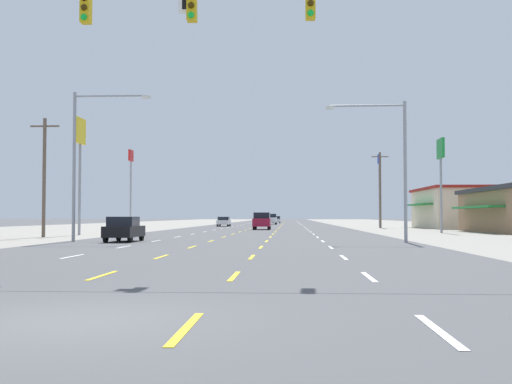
{
  "coord_description": "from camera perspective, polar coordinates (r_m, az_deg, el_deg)",
  "views": [
    {
      "loc": [
        3.21,
        -9.2,
        1.58
      ],
      "look_at": [
        0.15,
        46.53,
        3.75
      ],
      "focal_mm": 43.42,
      "sensor_mm": 36.0,
      "label": 1
    }
  ],
  "objects": [
    {
      "name": "streetlight_right_row_0",
      "position": [
        38.22,
        12.7,
        3.09
      ],
      "size": [
        4.86,
        0.26,
        8.52
      ],
      "color": "gray",
      "rests_on": "ground"
    },
    {
      "name": "hatchback_center_turn_far",
      "position": [
        136.98,
        1.9,
        -2.56
      ],
      "size": [
        1.72,
        3.9,
        1.54
      ],
      "color": "silver",
      "rests_on": "ground"
    },
    {
      "name": "suv_center_turn_near",
      "position": [
        72.07,
        0.55,
        -2.66
      ],
      "size": [
        1.98,
        4.9,
        1.98
      ],
      "color": "maroon",
      "rests_on": "ground"
    },
    {
      "name": "utility_pole_right_row_1",
      "position": [
        83.16,
        11.38,
        0.32
      ],
      "size": [
        2.2,
        0.26,
        10.01
      ],
      "color": "brown",
      "rests_on": "ground"
    },
    {
      "name": "signal_span_wire",
      "position": [
        19.61,
        -7.58,
        9.94
      ],
      "size": [
        27.14,
        0.53,
        9.73
      ],
      "color": "brown",
      "rests_on": "ground"
    },
    {
      "name": "utility_pole_left_row_0",
      "position": [
        49.01,
        -18.94,
        1.5
      ],
      "size": [
        2.2,
        0.26,
        8.93
      ],
      "color": "brown",
      "rests_on": "ground"
    },
    {
      "name": "streetlight_left_row_0",
      "position": [
        39.85,
        -15.65,
        3.48
      ],
      "size": [
        4.86,
        0.26,
        9.28
      ],
      "color": "gray",
      "rests_on": "ground"
    },
    {
      "name": "storefront_right_row_2",
      "position": [
        86.04,
        18.85,
        -1.38
      ],
      "size": [
        13.02,
        16.89,
        5.3
      ],
      "color": "beige",
      "rests_on": "ground"
    },
    {
      "name": "pole_sign_right_row_1",
      "position": [
        60.58,
        16.65,
        2.81
      ],
      "size": [
        0.24,
        2.23,
        8.84
      ],
      "color": "gray",
      "rests_on": "ground"
    },
    {
      "name": "ground_plane",
      "position": [
        75.28,
        0.7,
        -3.43
      ],
      "size": [
        572.0,
        572.0,
        0.0
      ],
      "primitive_type": "plane",
      "color": "#4C4C4F"
    },
    {
      "name": "suv_center_turn_midfar",
      "position": [
        115.38,
        1.43,
        -2.5
      ],
      "size": [
        1.98,
        4.9,
        1.98
      ],
      "color": "white",
      "rests_on": "ground"
    },
    {
      "name": "pole_sign_left_row_1",
      "position": [
        53.41,
        -15.9,
        4.13
      ],
      "size": [
        0.24,
        2.11,
        9.7
      ],
      "color": "gray",
      "rests_on": "ground"
    },
    {
      "name": "hatchback_far_left_nearest",
      "position": [
        38.92,
        -12.07,
        -3.35
      ],
      "size": [
        1.72,
        3.9,
        1.54
      ],
      "color": "black",
      "rests_on": "ground"
    },
    {
      "name": "sedan_far_left_mid",
      "position": [
        94.0,
        -2.99,
        -2.72
      ],
      "size": [
        1.8,
        4.5,
        1.46
      ],
      "color": "white",
      "rests_on": "ground"
    },
    {
      "name": "lot_apron_left",
      "position": [
        80.25,
        -17.28,
        -3.25
      ],
      "size": [
        28.0,
        440.0,
        0.01
      ],
      "primitive_type": "cube",
      "color": "gray",
      "rests_on": "ground"
    },
    {
      "name": "lot_apron_right",
      "position": [
        78.24,
        19.16,
        -3.26
      ],
      "size": [
        28.0,
        440.0,
        0.01
      ],
      "primitive_type": "cube",
      "color": "gray",
      "rests_on": "ground"
    },
    {
      "name": "pole_sign_left_row_2",
      "position": [
        81.42,
        -11.46,
        1.87
      ],
      "size": [
        0.24,
        1.77,
        10.11
      ],
      "color": "gray",
      "rests_on": "ground"
    },
    {
      "name": "lane_markings",
      "position": [
        113.76,
        1.53,
        -3.02
      ],
      "size": [
        10.64,
        227.6,
        0.01
      ],
      "color": "white",
      "rests_on": "ground"
    },
    {
      "name": "pole_sign_right_row_2",
      "position": [
        85.54,
        11.29,
        1.52
      ],
      "size": [
        0.24,
        1.67,
        10.0
      ],
      "color": "gray",
      "rests_on": "ground"
    }
  ]
}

